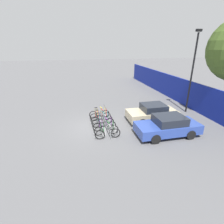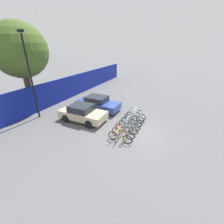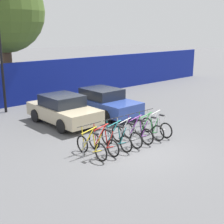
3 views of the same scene
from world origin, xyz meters
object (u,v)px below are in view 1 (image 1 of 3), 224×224
bike_rack (105,121)px  bicycle_red (100,116)px  bicycle_teal (102,119)px  bicycle_white (108,133)px  bicycle_green (106,130)px  car_blue (168,126)px  car_beige (152,113)px  lamp_post (193,69)px  bicycle_yellow (99,114)px  bicycle_silver (103,122)px  bicycle_purple (105,126)px

bike_rack → bicycle_red: size_ratio=2.38×
bicycle_teal → bicycle_white: 2.34m
bicycle_green → car_blue: 4.16m
bicycle_green → car_beige: size_ratio=0.43×
car_beige → lamp_post: size_ratio=0.57×
bike_rack → bicycle_teal: 0.60m
bicycle_yellow → bicycle_white: (3.53, 0.00, 0.00)m
bicycle_silver → bicycle_purple: 0.62m
car_beige → bicycle_green: bearing=-69.7°
bicycle_yellow → bicycle_white: 3.53m
bicycle_silver → car_beige: (-0.23, 4.05, 0.31)m
bicycle_red → lamp_post: bearing=90.5°
bicycle_teal → bicycle_silver: same height
bicycle_teal → bike_rack: bearing=14.7°
bicycle_teal → bicycle_white: size_ratio=1.00×
car_blue → bicycle_green: bearing=-103.5°
bicycle_yellow → car_beige: size_ratio=0.43×
bicycle_red → car_blue: car_blue is taller
lamp_post → bicycle_green: bearing=-71.7°
bicycle_silver → car_beige: car_beige is taller
bicycle_teal → lamp_post: (-0.82, 7.97, 3.45)m
bicycle_white → lamp_post: (-3.16, 7.97, 3.45)m
bicycle_teal → bicycle_white: same height
bicycle_silver → bicycle_yellow: bearing=-177.7°
bicycle_red → bicycle_purple: (1.81, 0.00, 0.00)m
bike_rack → bicycle_red: bicycle_red is taller
bike_rack → bicycle_teal: (-0.57, -0.15, -0.11)m
bicycle_yellow → bicycle_red: (0.56, 0.00, 0.00)m
bicycle_yellow → car_beige: car_beige is taller
bicycle_purple → car_beige: 4.15m
bicycle_silver → lamp_post: (-1.37, 7.97, 3.45)m
bike_rack → bicycle_purple: bicycle_purple is taller
car_blue → car_beige: bearing=179.6°
bike_rack → bicycle_silver: 0.19m
bicycle_yellow → bicycle_teal: same height
bicycle_purple → car_blue: (1.62, 4.04, 0.31)m
bicycle_silver → lamp_post: bearing=102.1°
bicycle_teal → bicycle_silver: 0.55m
bicycle_yellow → bicycle_green: size_ratio=1.00×
bicycle_red → bicycle_silver: bearing=-0.8°
bicycle_red → car_blue: bearing=48.8°
bicycle_purple → bicycle_green: same height
bicycle_red → bicycle_white: same height
bicycle_silver → bicycle_white: 1.79m
bicycle_purple → bicycle_teal: bearing=-177.0°
bicycle_red → bike_rack: bearing=6.1°
bicycle_red → bicycle_white: (2.98, 0.00, 0.00)m
bike_rack → bicycle_yellow: 1.78m
bicycle_teal → bicycle_green: (1.82, 0.00, 0.00)m
bicycle_yellow → bike_rack: bearing=2.9°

